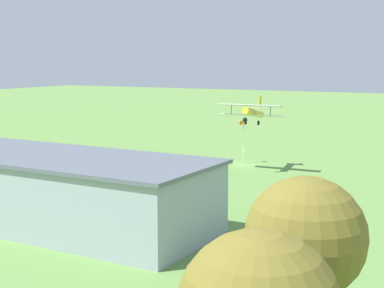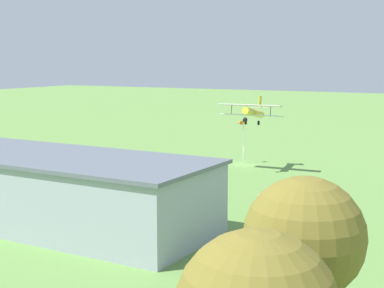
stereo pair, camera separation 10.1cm
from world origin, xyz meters
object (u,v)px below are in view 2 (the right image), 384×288
at_px(windsock, 240,126).
at_px(person_watching_takeoff, 48,175).
at_px(biplane, 252,112).
at_px(person_near_hangar_door, 11,170).
at_px(tree_behind_hangar_right, 304,238).
at_px(person_at_fence_line, 1,178).
at_px(person_by_parked_cars, 259,201).
at_px(person_beside_truck, 17,172).
at_px(hangar, 39,187).

bearing_deg(windsock, person_watching_takeoff, 56.36).
xyz_separation_m(biplane, person_near_hangar_door, (26.93, 19.24, -7.46)).
distance_m(person_watching_takeoff, tree_behind_hangar_right, 51.59).
distance_m(person_at_fence_line, windsock, 35.06).
xyz_separation_m(person_watching_takeoff, tree_behind_hangar_right, (-42.61, 28.50, 5.82)).
distance_m(biplane, person_near_hangar_door, 33.93).
bearing_deg(tree_behind_hangar_right, person_by_parked_cars, -64.51).
xyz_separation_m(person_at_fence_line, person_beside_truck, (0.88, -3.61, 0.05)).
xyz_separation_m(hangar, person_at_fence_line, (16.47, -11.03, -2.59)).
distance_m(person_watching_takeoff, person_at_fence_line, 5.71).
height_order(person_by_parked_cars, windsock, windsock).
bearing_deg(tree_behind_hangar_right, person_beside_truck, -30.74).
bearing_deg(person_watching_takeoff, person_by_parked_cars, -179.40).
bearing_deg(person_beside_truck, windsock, -131.43).
bearing_deg(windsock, hangar, 83.96).
height_order(person_at_fence_line, tree_behind_hangar_right, tree_behind_hangar_right).
relative_size(person_beside_truck, tree_behind_hangar_right, 0.17).
height_order(hangar, tree_behind_hangar_right, tree_behind_hangar_right).
bearing_deg(person_near_hangar_door, person_watching_takeoff, 176.39).
bearing_deg(person_by_parked_cars, tree_behind_hangar_right, 115.49).
xyz_separation_m(biplane, person_at_fence_line, (24.46, 23.30, -7.48)).
bearing_deg(person_by_parked_cars, person_near_hangar_door, -0.21).
xyz_separation_m(biplane, windsock, (3.87, -4.64, -2.59)).
bearing_deg(biplane, person_near_hangar_door, 35.54).
bearing_deg(person_at_fence_line, person_beside_truck, -76.36).
distance_m(hangar, person_by_parked_cars, 22.66).
bearing_deg(person_at_fence_line, hangar, 146.21).
bearing_deg(person_near_hangar_door, person_beside_truck, 164.42).
xyz_separation_m(person_watching_takeoff, person_beside_truck, (5.29, 0.01, 0.00)).
distance_m(person_by_parked_cars, tree_behind_hangar_right, 32.45).
distance_m(person_watching_takeoff, person_by_parked_cars, 28.88).
xyz_separation_m(person_beside_truck, windsock, (-21.47, -24.33, 4.84)).
distance_m(hangar, tree_behind_hangar_right, 33.71).
distance_m(hangar, person_near_hangar_door, 24.35).
height_order(biplane, person_at_fence_line, biplane).
bearing_deg(biplane, hangar, 76.90).
distance_m(hangar, person_beside_truck, 22.84).
height_order(person_beside_truck, tree_behind_hangar_right, tree_behind_hangar_right).
bearing_deg(person_near_hangar_door, person_by_parked_cars, 179.79).
relative_size(person_near_hangar_door, person_beside_truck, 0.97).
height_order(person_near_hangar_door, person_watching_takeoff, person_watching_takeoff).
relative_size(person_at_fence_line, person_beside_truck, 0.94).
relative_size(person_watching_takeoff, person_beside_truck, 1.00).
height_order(biplane, person_watching_takeoff, biplane).
height_order(person_at_fence_line, windsock, windsock).
bearing_deg(tree_behind_hangar_right, windsock, -63.41).
xyz_separation_m(person_at_fence_line, windsock, (-20.60, -27.94, 4.90)).
bearing_deg(biplane, person_at_fence_line, 43.60).
relative_size(person_near_hangar_door, person_at_fence_line, 1.03).
bearing_deg(person_watching_takeoff, hangar, 129.46).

